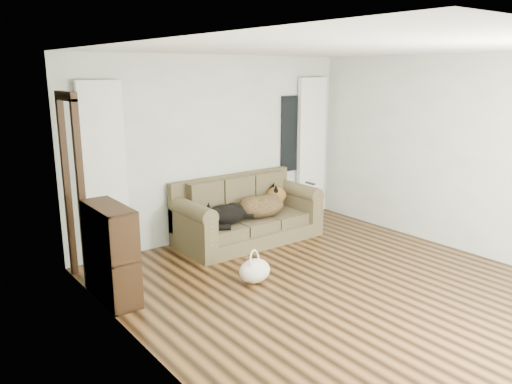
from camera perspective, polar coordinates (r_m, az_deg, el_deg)
floor at (r=5.75m, az=9.65°, el=-11.00°), size 5.00×5.00×0.00m
ceiling at (r=5.23m, az=10.83°, el=15.84°), size 5.00×5.00×0.00m
wall_back at (r=7.24m, az=-4.55°, el=5.06°), size 4.50×0.04×2.60m
wall_left at (r=4.02m, az=-12.09°, el=-2.27°), size 0.04×5.00×2.60m
wall_right at (r=7.14m, az=22.55°, el=3.94°), size 0.04×5.00×2.60m
curtain_left at (r=6.44m, az=-16.93°, el=2.07°), size 0.55×0.08×2.25m
curtain_right at (r=8.30m, az=6.30°, el=5.10°), size 0.55×0.08×2.25m
window_pane at (r=8.07m, az=4.28°, el=6.68°), size 0.50×0.03×1.20m
door_casing at (r=5.96m, az=-20.08°, el=-0.07°), size 0.07×0.60×2.10m
sofa at (r=7.10m, az=-0.87°, el=-2.10°), size 2.05×0.88×0.84m
dog_black_lab at (r=6.77m, az=-3.82°, el=-2.66°), size 0.67×0.50×0.27m
dog_shepherd at (r=7.17m, az=0.72°, el=-1.60°), size 0.80×0.60×0.33m
tv_remote at (r=7.56m, az=6.22°, el=1.00°), size 0.05×0.16×0.02m
tote_bag at (r=5.80m, az=-0.15°, el=-8.83°), size 0.44×0.37×0.28m
bookshelf at (r=5.50m, az=-16.22°, el=-6.89°), size 0.37×0.85×1.04m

